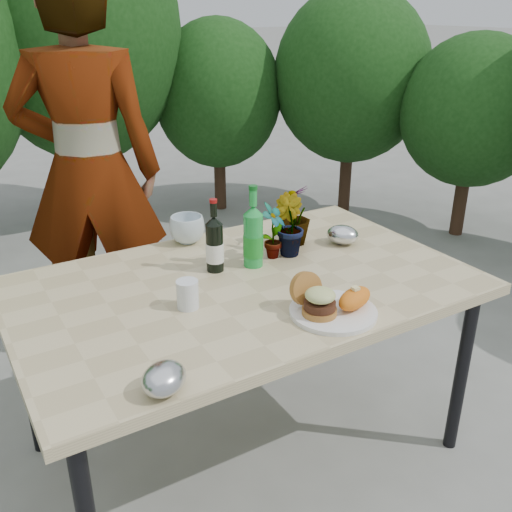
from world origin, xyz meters
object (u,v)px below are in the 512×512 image
patio_table (245,296)px  person (89,173)px  wine_bottle (215,245)px  dinner_plate (333,312)px

patio_table → person: person is taller
patio_table → wine_bottle: bearing=107.7°
wine_bottle → person: (-0.19, 0.91, 0.08)m
wine_bottle → patio_table: bearing=-74.2°
patio_table → wine_bottle: (-0.04, 0.14, 0.16)m
wine_bottle → person: bearing=100.0°
person → wine_bottle: bearing=126.8°
dinner_plate → person: size_ratio=0.15×
dinner_plate → wine_bottle: size_ratio=1.02×
dinner_plate → person: (-0.36, 1.39, 0.17)m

